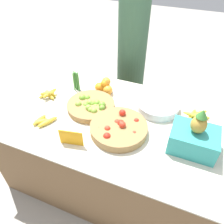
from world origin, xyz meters
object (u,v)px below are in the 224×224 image
Objects in this scene: lime_bowl at (91,106)px; vendor_person at (132,56)px; price_sign at (71,138)px; metal_bowl at (158,105)px; tomato_basket at (119,128)px; produce_crate at (194,138)px.

lime_bowl is 0.22× the size of vendor_person.
metal_bowl is at bearing 41.35° from price_sign.
tomato_basket is 0.40m from metal_bowl.
produce_crate is (0.49, 0.04, 0.06)m from tomato_basket.
price_sign is 0.09× the size of vendor_person.
vendor_person reaches higher than tomato_basket.
vendor_person is (0.04, 0.88, 0.03)m from lime_bowl.
metal_bowl is 2.14× the size of price_sign.
produce_crate reaches higher than tomato_basket.
lime_bowl is 1.12× the size of metal_bowl.
tomato_basket reaches higher than metal_bowl.
price_sign is 0.78m from produce_crate.
price_sign reaches higher than tomato_basket.
price_sign is at bearing -89.64° from vendor_person.
vendor_person is (-0.25, 1.03, 0.03)m from tomato_basket.
lime_bowl is 0.33m from tomato_basket.
lime_bowl is 0.52m from metal_bowl.
produce_crate reaches higher than price_sign.
lime_bowl is at bearing 152.23° from tomato_basket.
metal_bowl is 0.43m from produce_crate.
lime_bowl is at bearing -157.49° from metal_bowl.
lime_bowl is 0.93× the size of tomato_basket.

